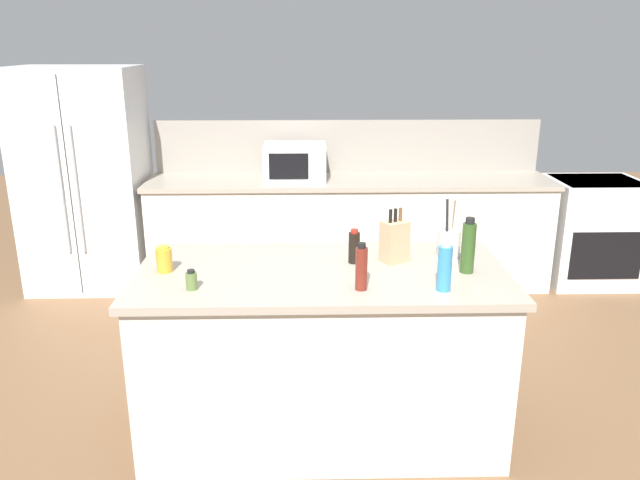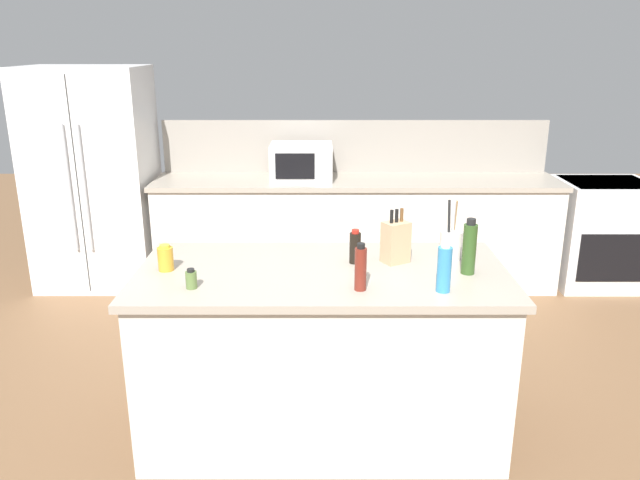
# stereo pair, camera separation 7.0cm
# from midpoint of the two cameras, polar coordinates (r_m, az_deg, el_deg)

# --- Properties ---
(ground_plane) EXTENTS (14.00, 14.00, 0.00)m
(ground_plane) POSITION_cam_midpoint_polar(r_m,az_deg,el_deg) (3.63, -0.44, -16.79)
(ground_plane) COLOR brown
(back_counter_run) EXTENTS (3.43, 0.66, 0.94)m
(back_counter_run) POSITION_cam_midpoint_polar(r_m,az_deg,el_deg) (5.44, 2.32, 0.75)
(back_counter_run) COLOR beige
(back_counter_run) RESTS_ON ground_plane
(wall_backsplash) EXTENTS (3.39, 0.03, 0.46)m
(wall_backsplash) POSITION_cam_midpoint_polar(r_m,az_deg,el_deg) (5.59, 2.20, 8.56)
(wall_backsplash) COLOR gray
(wall_backsplash) RESTS_ON back_counter_run
(kitchen_island) EXTENTS (1.90, 0.92, 0.94)m
(kitchen_island) POSITION_cam_midpoint_polar(r_m,az_deg,el_deg) (3.39, -0.46, -10.20)
(kitchen_island) COLOR beige
(kitchen_island) RESTS_ON ground_plane
(refrigerator) EXTENTS (0.99, 0.75, 1.87)m
(refrigerator) POSITION_cam_midpoint_polar(r_m,az_deg,el_deg) (5.69, -21.01, 5.15)
(refrigerator) COLOR white
(refrigerator) RESTS_ON ground_plane
(range_oven) EXTENTS (0.76, 0.65, 0.92)m
(range_oven) POSITION_cam_midpoint_polar(r_m,az_deg,el_deg) (5.97, 23.25, 0.79)
(range_oven) COLOR white
(range_oven) RESTS_ON ground_plane
(microwave) EXTENTS (0.52, 0.39, 0.30)m
(microwave) POSITION_cam_midpoint_polar(r_m,az_deg,el_deg) (5.28, -2.71, 7.14)
(microwave) COLOR white
(microwave) RESTS_ON back_counter_run
(knife_block) EXTENTS (0.16, 0.15, 0.29)m
(knife_block) POSITION_cam_midpoint_polar(r_m,az_deg,el_deg) (3.30, 6.22, -0.10)
(knife_block) COLOR tan
(knife_block) RESTS_ON kitchen_island
(utensil_crock) EXTENTS (0.12, 0.12, 0.32)m
(utensil_crock) POSITION_cam_midpoint_polar(r_m,az_deg,el_deg) (3.43, 11.14, -0.23)
(utensil_crock) COLOR beige
(utensil_crock) RESTS_ON kitchen_island
(honey_jar) EXTENTS (0.08, 0.08, 0.14)m
(honey_jar) POSITION_cam_midpoint_polar(r_m,az_deg,el_deg) (3.26, -14.63, -1.72)
(honey_jar) COLOR gold
(honey_jar) RESTS_ON kitchen_island
(vinegar_bottle) EXTENTS (0.06, 0.06, 0.23)m
(vinegar_bottle) POSITION_cam_midpoint_polar(r_m,az_deg,el_deg) (2.92, 3.12, -2.56)
(vinegar_bottle) COLOR maroon
(vinegar_bottle) RESTS_ON kitchen_island
(dish_soap_bottle) EXTENTS (0.07, 0.07, 0.24)m
(dish_soap_bottle) POSITION_cam_midpoint_polar(r_m,az_deg,el_deg) (2.95, 10.66, -2.47)
(dish_soap_bottle) COLOR #3384BC
(dish_soap_bottle) RESTS_ON kitchen_island
(spice_jar_oregano) EXTENTS (0.05, 0.05, 0.10)m
(spice_jar_oregano) POSITION_cam_midpoint_polar(r_m,az_deg,el_deg) (3.01, -12.33, -3.63)
(spice_jar_oregano) COLOR #567038
(spice_jar_oregano) RESTS_ON kitchen_island
(olive_oil_bottle) EXTENTS (0.07, 0.07, 0.29)m
(olive_oil_bottle) POSITION_cam_midpoint_polar(r_m,az_deg,el_deg) (3.20, 12.79, -0.61)
(olive_oil_bottle) COLOR #2D4C1E
(olive_oil_bottle) RESTS_ON kitchen_island
(soy_sauce_bottle) EXTENTS (0.06, 0.06, 0.18)m
(soy_sauce_bottle) POSITION_cam_midpoint_polar(r_m,az_deg,el_deg) (3.28, 2.53, -0.65)
(soy_sauce_bottle) COLOR black
(soy_sauce_bottle) RESTS_ON kitchen_island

